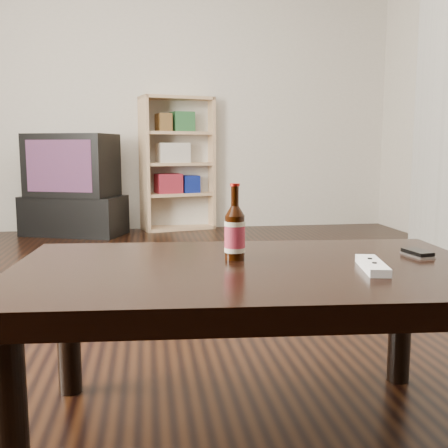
{
  "coord_description": "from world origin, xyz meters",
  "views": [
    {
      "loc": [
        0.14,
        -2.08,
        0.77
      ],
      "look_at": [
        0.34,
        -0.68,
        0.56
      ],
      "focal_mm": 42.0,
      "sensor_mm": 36.0,
      "label": 1
    }
  ],
  "objects": [
    {
      "name": "phone",
      "position": [
        0.89,
        -0.71,
        0.47
      ],
      "size": [
        0.06,
        0.1,
        0.02
      ],
      "rotation": [
        0.0,
        0.0,
        0.13
      ],
      "color": "#A3A3A5",
      "rests_on": "coffee_table"
    },
    {
      "name": "wall_back",
      "position": [
        0.0,
        3.01,
        1.35
      ],
      "size": [
        5.0,
        0.02,
        2.7
      ],
      "primitive_type": "cube",
      "color": "#B4AB9D",
      "rests_on": "ground"
    },
    {
      "name": "floor",
      "position": [
        0.0,
        0.0,
        -0.01
      ],
      "size": [
        5.0,
        6.0,
        0.01
      ],
      "primitive_type": "cube",
      "color": "black",
      "rests_on": "ground"
    },
    {
      "name": "remote",
      "position": [
        0.7,
        -0.85,
        0.48
      ],
      "size": [
        0.09,
        0.19,
        0.02
      ],
      "rotation": [
        0.0,
        0.0,
        -0.2
      ],
      "color": "white",
      "rests_on": "coffee_table"
    },
    {
      "name": "tv_stand",
      "position": [
        -0.52,
        2.72,
        0.17
      ],
      "size": [
        0.97,
        0.72,
        0.35
      ],
      "primitive_type": "cube",
      "rotation": [
        0.0,
        0.0,
        -0.37
      ],
      "color": "black",
      "rests_on": "floor"
    },
    {
      "name": "tv",
      "position": [
        -0.52,
        2.72,
        0.62
      ],
      "size": [
        0.84,
        0.69,
        0.55
      ],
      "rotation": [
        0.0,
        0.0,
        -0.37
      ],
      "color": "black",
      "rests_on": "tv_stand"
    },
    {
      "name": "beer_bottle",
      "position": [
        0.37,
        -0.68,
        0.54
      ],
      "size": [
        0.06,
        0.06,
        0.21
      ],
      "rotation": [
        0.0,
        0.0,
        -0.03
      ],
      "color": "black",
      "rests_on": "coffee_table"
    },
    {
      "name": "bookshelf",
      "position": [
        0.41,
        2.96,
        0.65
      ],
      "size": [
        0.73,
        0.46,
        1.25
      ],
      "rotation": [
        0.0,
        0.0,
        0.25
      ],
      "color": "#A27F5F",
      "rests_on": "floor"
    },
    {
      "name": "coffee_table",
      "position": [
        0.4,
        -0.76,
        0.4
      ],
      "size": [
        1.29,
        0.81,
        0.46
      ],
      "rotation": [
        0.0,
        0.0,
        -0.07
      ],
      "color": "black",
      "rests_on": "floor"
    }
  ]
}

